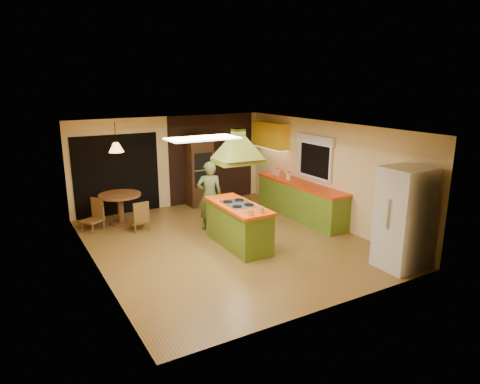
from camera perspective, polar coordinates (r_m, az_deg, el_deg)
ground at (r=9.43m, az=-1.71°, el=-6.67°), size 6.50×6.50×0.00m
room_walls at (r=9.05m, az=-1.77°, el=0.72°), size 5.50×6.50×6.50m
ceiling_plane at (r=8.84m, az=-1.83°, el=8.61°), size 6.50×6.50×0.00m
brick_panel at (r=12.43m, az=-3.76°, el=4.53°), size 2.64×0.03×2.50m
nook_opening at (r=11.54m, az=-16.08°, el=2.18°), size 2.20×0.03×2.10m
right_counter at (r=11.05m, az=8.03°, el=-1.07°), size 0.62×3.05×0.92m
upper_cabinets at (r=12.09m, az=4.05°, el=7.60°), size 0.34×1.40×0.70m
window_right at (r=10.77m, az=9.97°, el=5.58°), size 0.12×1.35×1.06m
fluor_panel at (r=7.28m, az=-5.02°, el=7.14°), size 1.20×0.60×0.03m
kitchen_island at (r=9.08m, az=-0.23°, el=-4.40°), size 0.76×1.85×0.93m
range_hood at (r=8.66m, az=-0.24°, el=6.85°), size 0.98×0.74×0.78m
man at (r=10.03m, az=-4.08°, el=-0.49°), size 0.70×0.58×1.63m
refrigerator at (r=8.45m, az=20.96°, el=-3.32°), size 0.81×0.77×1.93m
wall_oven at (r=11.99m, az=-5.47°, el=2.94°), size 0.68×0.61×2.01m
dining_table at (r=10.82m, az=-15.67°, el=-1.42°), size 1.02×1.02×0.76m
chair_left at (r=10.64m, az=-19.11°, el=-2.91°), size 0.55×0.55×0.73m
chair_near at (r=10.33m, az=-13.34°, el=-3.05°), size 0.42×0.42×0.72m
pendant_lamp at (r=10.54m, az=-16.18°, el=5.73°), size 0.39×0.39×0.23m
canister_large at (r=11.74m, az=4.64°, el=2.86°), size 0.19×0.19×0.24m
canister_medium at (r=11.63m, az=5.07°, el=2.56°), size 0.15×0.15×0.17m
canister_small at (r=11.23m, az=6.54°, el=2.10°), size 0.15×0.15×0.17m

